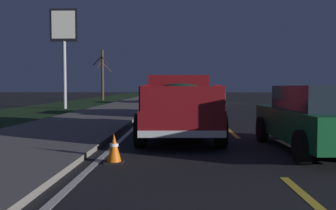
{
  "coord_description": "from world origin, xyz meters",
  "views": [
    {
      "loc": [
        -0.94,
        1.75,
        1.51
      ],
      "look_at": [
        8.99,
        2.05,
        1.01
      ],
      "focal_mm": 38.4,
      "sensor_mm": 36.0,
      "label": 1
    }
  ],
  "objects_px": {
    "sedan_silver": "(214,94)",
    "traffic_cone_near": "(114,149)",
    "sedan_red": "(178,95)",
    "sedan_green": "(318,118)",
    "pickup_truck": "(179,105)",
    "gas_price_sign": "(64,34)",
    "sedan_black": "(179,101)",
    "bare_tree_far": "(103,74)"
  },
  "relations": [
    {
      "from": "traffic_cone_near",
      "to": "sedan_red",
      "type": "bearing_deg",
      "value": -2.85
    },
    {
      "from": "bare_tree_far",
      "to": "gas_price_sign",
      "type": "bearing_deg",
      "value": -177.36
    },
    {
      "from": "sedan_green",
      "to": "sedan_black",
      "type": "xyz_separation_m",
      "value": [
        9.52,
        3.27,
        0.0
      ]
    },
    {
      "from": "pickup_truck",
      "to": "sedan_red",
      "type": "xyz_separation_m",
      "value": [
        21.19,
        0.04,
        -0.2
      ]
    },
    {
      "from": "sedan_black",
      "to": "bare_tree_far",
      "type": "relative_size",
      "value": 0.79
    },
    {
      "from": "pickup_truck",
      "to": "sedan_silver",
      "type": "xyz_separation_m",
      "value": [
        23.69,
        -3.33,
        -0.2
      ]
    },
    {
      "from": "sedan_silver",
      "to": "gas_price_sign",
      "type": "height_order",
      "value": "gas_price_sign"
    },
    {
      "from": "bare_tree_far",
      "to": "traffic_cone_near",
      "type": "bearing_deg",
      "value": -167.57
    },
    {
      "from": "pickup_truck",
      "to": "sedan_black",
      "type": "xyz_separation_m",
      "value": [
        7.18,
        0.01,
        -0.2
      ]
    },
    {
      "from": "sedan_silver",
      "to": "sedan_green",
      "type": "distance_m",
      "value": 26.03
    },
    {
      "from": "sedan_red",
      "to": "gas_price_sign",
      "type": "relative_size",
      "value": 0.65
    },
    {
      "from": "sedan_silver",
      "to": "sedan_red",
      "type": "relative_size",
      "value": 1.0
    },
    {
      "from": "sedan_silver",
      "to": "sedan_green",
      "type": "xyz_separation_m",
      "value": [
        -26.03,
        0.08,
        0.0
      ]
    },
    {
      "from": "pickup_truck",
      "to": "sedan_silver",
      "type": "height_order",
      "value": "pickup_truck"
    },
    {
      "from": "sedan_green",
      "to": "traffic_cone_near",
      "type": "bearing_deg",
      "value": 107.08
    },
    {
      "from": "sedan_silver",
      "to": "sedan_red",
      "type": "distance_m",
      "value": 4.2
    },
    {
      "from": "sedan_black",
      "to": "gas_price_sign",
      "type": "height_order",
      "value": "gas_price_sign"
    },
    {
      "from": "bare_tree_far",
      "to": "traffic_cone_near",
      "type": "relative_size",
      "value": 9.71
    },
    {
      "from": "sedan_black",
      "to": "pickup_truck",
      "type": "bearing_deg",
      "value": -179.9
    },
    {
      "from": "sedan_black",
      "to": "sedan_green",
      "type": "bearing_deg",
      "value": -161.05
    },
    {
      "from": "pickup_truck",
      "to": "sedan_silver",
      "type": "distance_m",
      "value": 23.92
    },
    {
      "from": "bare_tree_far",
      "to": "sedan_black",
      "type": "bearing_deg",
      "value": -158.88
    },
    {
      "from": "sedan_black",
      "to": "sedan_silver",
      "type": "bearing_deg",
      "value": -11.46
    },
    {
      "from": "sedan_red",
      "to": "traffic_cone_near",
      "type": "xyz_separation_m",
      "value": [
        -24.92,
        1.24,
        -0.5
      ]
    },
    {
      "from": "pickup_truck",
      "to": "sedan_green",
      "type": "xyz_separation_m",
      "value": [
        -2.34,
        -3.26,
        -0.2
      ]
    },
    {
      "from": "gas_price_sign",
      "to": "traffic_cone_near",
      "type": "relative_size",
      "value": 11.78
    },
    {
      "from": "pickup_truck",
      "to": "sedan_black",
      "type": "height_order",
      "value": "pickup_truck"
    },
    {
      "from": "pickup_truck",
      "to": "sedan_black",
      "type": "distance_m",
      "value": 7.18
    },
    {
      "from": "pickup_truck",
      "to": "sedan_red",
      "type": "relative_size",
      "value": 1.24
    },
    {
      "from": "sedan_green",
      "to": "sedan_black",
      "type": "relative_size",
      "value": 1.0
    },
    {
      "from": "sedan_silver",
      "to": "gas_price_sign",
      "type": "bearing_deg",
      "value": 131.72
    },
    {
      "from": "sedan_silver",
      "to": "traffic_cone_near",
      "type": "bearing_deg",
      "value": 170.45
    },
    {
      "from": "bare_tree_far",
      "to": "sedan_red",
      "type": "bearing_deg",
      "value": -133.75
    },
    {
      "from": "gas_price_sign",
      "to": "pickup_truck",
      "type": "bearing_deg",
      "value": -150.18
    },
    {
      "from": "sedan_black",
      "to": "sedan_red",
      "type": "relative_size",
      "value": 1.0
    },
    {
      "from": "sedan_green",
      "to": "traffic_cone_near",
      "type": "relative_size",
      "value": 7.67
    },
    {
      "from": "sedan_red",
      "to": "bare_tree_far",
      "type": "xyz_separation_m",
      "value": [
        8.17,
        8.54,
        2.2
      ]
    },
    {
      "from": "sedan_silver",
      "to": "sedan_black",
      "type": "bearing_deg",
      "value": 168.54
    },
    {
      "from": "sedan_silver",
      "to": "sedan_red",
      "type": "height_order",
      "value": "same"
    },
    {
      "from": "sedan_red",
      "to": "gas_price_sign",
      "type": "bearing_deg",
      "value": 133.72
    },
    {
      "from": "sedan_silver",
      "to": "bare_tree_far",
      "type": "xyz_separation_m",
      "value": [
        5.67,
        11.91,
        2.2
      ]
    },
    {
      "from": "sedan_silver",
      "to": "sedan_green",
      "type": "bearing_deg",
      "value": 179.83
    }
  ]
}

